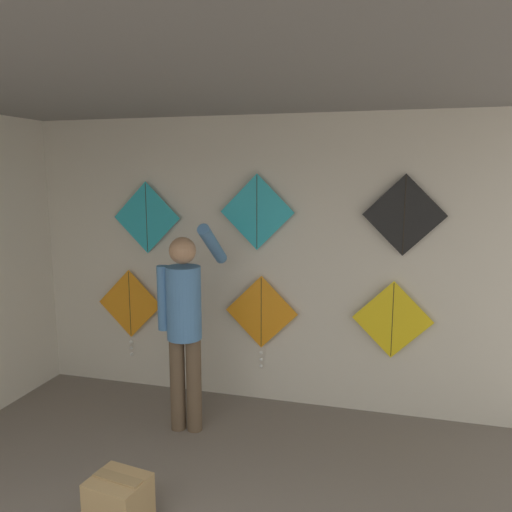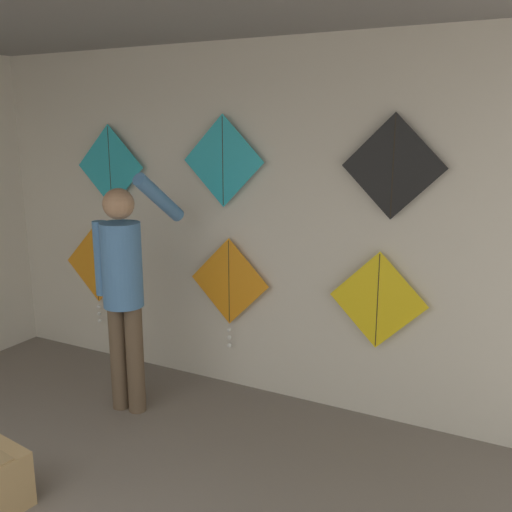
# 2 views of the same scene
# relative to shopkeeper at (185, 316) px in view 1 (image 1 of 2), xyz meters

# --- Properties ---
(back_panel) EXTENTS (5.57, 0.06, 2.80)m
(back_panel) POSITION_rel_shopkeeper_xyz_m (0.50, 0.79, 0.36)
(back_panel) COLOR beige
(back_panel) RESTS_ON ground
(ceiling_slab) EXTENTS (5.57, 4.40, 0.04)m
(ceiling_slab) POSITION_rel_shopkeeper_xyz_m (0.50, -1.05, 1.78)
(ceiling_slab) COLOR gray
(shopkeeper) EXTENTS (0.47, 0.66, 1.85)m
(shopkeeper) POSITION_rel_shopkeeper_xyz_m (0.00, 0.00, 0.00)
(shopkeeper) COLOR brown
(shopkeeper) RESTS_ON ground
(cardboard_box) EXTENTS (0.39, 0.35, 0.35)m
(cardboard_box) POSITION_rel_shopkeeper_xyz_m (0.08, -1.30, -0.87)
(cardboard_box) COLOR tan
(cardboard_box) RESTS_ON ground
(kite_0) EXTENTS (0.72, 0.04, 0.93)m
(kite_0) POSITION_rel_shopkeeper_xyz_m (-0.92, 0.70, -0.16)
(kite_0) COLOR orange
(kite_1) EXTENTS (0.72, 0.04, 0.93)m
(kite_1) POSITION_rel_shopkeeper_xyz_m (0.50, 0.70, -0.15)
(kite_1) COLOR orange
(kite_2) EXTENTS (0.72, 0.01, 0.72)m
(kite_2) POSITION_rel_shopkeeper_xyz_m (1.74, 0.70, -0.10)
(kite_2) COLOR yellow
(kite_3) EXTENTS (0.72, 0.01, 0.72)m
(kite_3) POSITION_rel_shopkeeper_xyz_m (-0.69, 0.70, 0.78)
(kite_3) COLOR #28B2C6
(kite_4) EXTENTS (0.72, 0.01, 0.72)m
(kite_4) POSITION_rel_shopkeeper_xyz_m (0.46, 0.70, 0.86)
(kite_4) COLOR #28B2C6
(kite_5) EXTENTS (0.72, 0.01, 0.72)m
(kite_5) POSITION_rel_shopkeeper_xyz_m (1.80, 0.70, 0.86)
(kite_5) COLOR black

